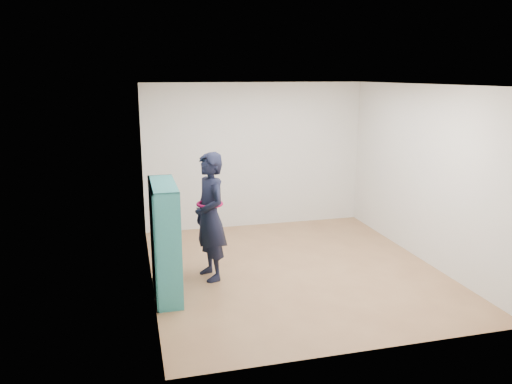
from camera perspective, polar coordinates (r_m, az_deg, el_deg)
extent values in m
plane|color=#8D6140|center=(7.29, 4.34, -8.78)|extent=(4.50, 4.50, 0.00)
plane|color=white|center=(6.75, 4.74, 12.12)|extent=(4.50, 4.50, 0.00)
cube|color=silver|center=(6.55, -12.28, 0.33)|extent=(0.02, 4.50, 2.60)
cube|color=silver|center=(7.78, 18.63, 1.97)|extent=(0.02, 4.50, 2.60)
cube|color=silver|center=(9.02, -0.09, 4.17)|extent=(4.00, 0.02, 2.60)
cube|color=silver|center=(4.90, 13.07, -4.10)|extent=(4.00, 0.02, 2.60)
cube|color=teal|center=(5.87, -9.98, -6.99)|extent=(0.32, 0.02, 1.44)
cube|color=teal|center=(6.87, -10.70, -3.99)|extent=(0.32, 0.02, 1.44)
cube|color=teal|center=(6.62, -10.11, -11.20)|extent=(0.32, 1.08, 0.02)
cube|color=teal|center=(6.18, -10.64, 0.88)|extent=(0.32, 1.08, 0.02)
cube|color=teal|center=(6.36, -11.69, -5.45)|extent=(0.02, 1.08, 1.44)
cube|color=teal|center=(6.20, -10.25, -5.87)|extent=(0.29, 0.02, 1.40)
cube|color=teal|center=(6.53, -10.48, -4.90)|extent=(0.29, 0.02, 1.40)
cube|color=teal|center=(6.48, -10.24, -8.30)|extent=(0.29, 1.04, 0.02)
cube|color=teal|center=(6.36, -10.37, -5.37)|extent=(0.29, 1.04, 0.02)
cube|color=teal|center=(6.26, -10.50, -2.34)|extent=(0.29, 1.04, 0.02)
cube|color=beige|center=(6.28, -9.70, -11.99)|extent=(0.20, 0.13, 0.08)
cube|color=black|center=(6.06, -9.74, -8.42)|extent=(0.16, 0.14, 0.25)
cube|color=maroon|center=(5.96, -9.86, -5.63)|extent=(0.16, 0.14, 0.18)
cube|color=silver|center=(5.91, -10.10, -2.77)|extent=(0.20, 0.13, 0.08)
cube|color=navy|center=(6.53, -9.87, -10.42)|extent=(0.16, 0.14, 0.19)
cube|color=brown|center=(6.40, -10.00, -7.54)|extent=(0.16, 0.14, 0.20)
cube|color=#BFB28C|center=(6.35, -10.22, -5.07)|extent=(0.20, 0.13, 0.05)
cube|color=#26594C|center=(6.18, -10.27, -1.26)|extent=(0.16, 0.14, 0.25)
cube|color=beige|center=(6.85, -10.12, -9.29)|extent=(0.16, 0.14, 0.19)
cube|color=black|center=(6.79, -10.32, -6.97)|extent=(0.20, 0.13, 0.05)
cube|color=maroon|center=(6.60, -10.38, -3.40)|extent=(0.16, 0.14, 0.26)
cube|color=silver|center=(6.52, -10.49, -0.77)|extent=(0.16, 0.14, 0.19)
imported|color=black|center=(6.73, -5.28, -2.82)|extent=(0.55, 0.71, 1.74)
torus|color=#9C0C43|center=(6.68, -5.31, -1.36)|extent=(0.43, 0.43, 0.04)
cube|color=silver|center=(6.74, -6.63, -1.82)|extent=(0.06, 0.11, 0.14)
cube|color=black|center=(6.74, -6.63, -1.82)|extent=(0.05, 0.10, 0.14)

